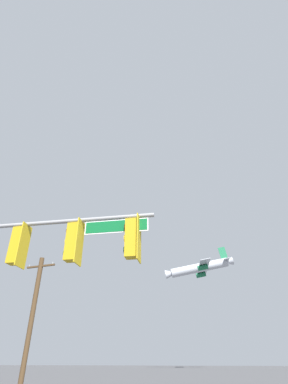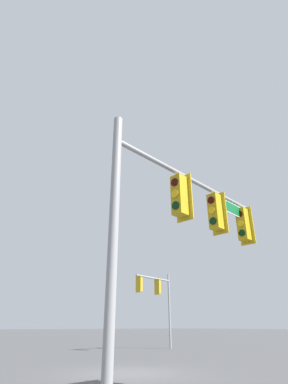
# 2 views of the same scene
# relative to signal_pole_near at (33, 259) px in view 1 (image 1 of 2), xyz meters

# --- Properties ---
(signal_pole_near) EXTENTS (6.31, 1.18, 6.14)m
(signal_pole_near) POSITION_rel_signal_pole_near_xyz_m (0.00, 0.00, 0.00)
(signal_pole_near) COLOR gray
(signal_pole_near) RESTS_ON ground_plane
(utility_pole) EXTENTS (2.37, 0.33, 8.49)m
(utility_pole) POSITION_rel_signal_pole_near_xyz_m (-8.07, 11.05, -0.05)
(utility_pole) COLOR #47331E
(utility_pole) RESTS_ON ground_plane
(airplane) EXTENTS (27.25, 24.80, 12.34)m
(airplane) POSITION_rel_signal_pole_near_xyz_m (-9.90, 111.14, 29.65)
(airplane) COLOR #B2B7C1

